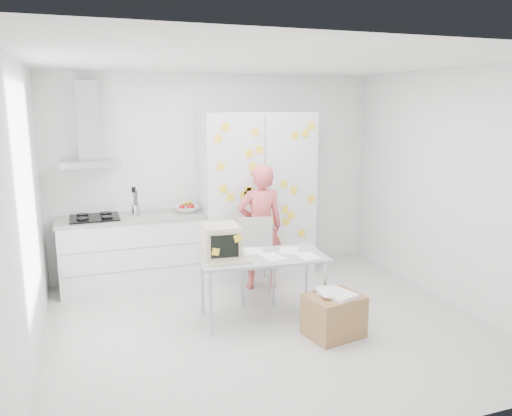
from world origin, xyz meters
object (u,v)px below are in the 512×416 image
object	(u,v)px
desk	(236,249)
chair	(256,254)
cardboard_box	(334,315)
person	(260,227)

from	to	relation	value
desk	chair	size ratio (longest dim) A/B	1.43
chair	cardboard_box	distance (m)	1.32
cardboard_box	chair	bearing A→B (deg)	108.46
desk	chair	xyz separation A→B (m)	(0.41, 0.54, -0.26)
desk	cardboard_box	size ratio (longest dim) A/B	2.30
chair	person	bearing A→B (deg)	75.95
desk	cardboard_box	bearing A→B (deg)	-34.57
person	cardboard_box	size ratio (longest dim) A/B	2.62
cardboard_box	desk	bearing A→B (deg)	140.60
chair	desk	bearing A→B (deg)	-113.22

